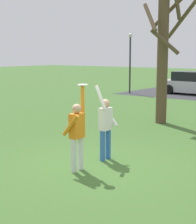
{
  "coord_description": "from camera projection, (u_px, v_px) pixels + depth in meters",
  "views": [
    {
      "loc": [
        5.57,
        -7.09,
        2.83
      ],
      "look_at": [
        -0.05,
        0.28,
        1.35
      ],
      "focal_mm": 58.55,
      "sensor_mm": 36.0,
      "label": 1
    }
  ],
  "objects": [
    {
      "name": "parked_car_silver",
      "position": [
        191.0,
        84.0,
        25.72
      ],
      "size": [
        4.15,
        2.14,
        1.59
      ],
      "rotation": [
        0.0,
        0.0,
        -0.03
      ],
      "color": "#BCBCC1",
      "rests_on": "ground_plane"
    },
    {
      "name": "person_defender",
      "position": [
        105.0,
        124.0,
        9.71
      ],
      "size": [
        0.49,
        0.54,
        2.04
      ],
      "rotation": [
        0.0,
        0.0,
        4.72
      ],
      "color": "#3366B7",
      "rests_on": "ground_plane"
    },
    {
      "name": "frisbee_disc",
      "position": [
        83.0,
        85.0,
        8.79
      ],
      "size": [
        0.24,
        0.24,
        0.02
      ],
      "primitive_type": "cylinder",
      "color": "white",
      "rests_on": "person_catcher"
    },
    {
      "name": "person_catcher",
      "position": [
        77.0,
        131.0,
        8.78
      ],
      "size": [
        0.49,
        0.54,
        2.08
      ],
      "rotation": [
        0.0,
        0.0,
        1.57
      ],
      "color": "silver",
      "rests_on": "ground_plane"
    },
    {
      "name": "ground_plane",
      "position": [
        93.0,
        165.0,
        9.35
      ],
      "size": [
        120.0,
        120.0,
        0.0
      ],
      "primitive_type": "plane",
      "color": "#426B2D"
    },
    {
      "name": "bare_tree_tall",
      "position": [
        164.0,
        47.0,
        14.64
      ],
      "size": [
        2.18,
        2.19,
        5.93
      ],
      "color": "brown",
      "rests_on": "ground_plane"
    },
    {
      "name": "lamppost_by_lot",
      "position": [
        130.0,
        57.0,
        26.12
      ],
      "size": [
        0.28,
        0.28,
        4.26
      ],
      "color": "#2D2D33",
      "rests_on": "ground_plane"
    }
  ]
}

